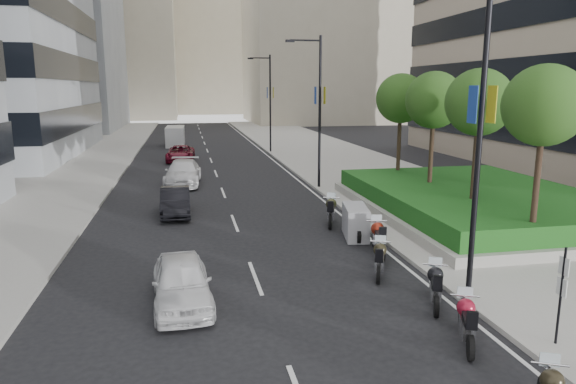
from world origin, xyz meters
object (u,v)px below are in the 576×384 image
object	(u,v)px
car_c	(183,173)
car_d	(181,154)
motorcycle_4	(378,238)
delivery_van	(175,137)
motorcycle_2	(435,286)
car_a	(182,282)
lamp_post_1	(317,105)
lamp_post_2	(269,99)
parking_sign	(561,291)
lamp_post_0	(475,125)
motorcycle_1	(467,321)
motorcycle_3	(379,259)
car_b	(175,202)
motorcycle_5	(355,222)
motorcycle_6	(331,211)

from	to	relation	value
car_c	car_d	size ratio (longest dim) A/B	1.10
motorcycle_4	delivery_van	xyz separation A→B (m)	(-7.90, 38.19, 0.33)
motorcycle_4	car_c	xyz separation A→B (m)	(-7.09, 15.59, 0.15)
motorcycle_4	car_d	distance (m)	27.29
motorcycle_2	car_a	distance (m)	7.15
motorcycle_2	car_c	world-z (taller)	car_c
lamp_post_1	lamp_post_2	size ratio (longest dim) A/B	1.00
lamp_post_2	parking_sign	size ratio (longest dim) A/B	3.60
lamp_post_0	motorcycle_1	size ratio (longest dim) A/B	4.56
parking_sign	motorcycle_3	size ratio (longest dim) A/B	1.28
lamp_post_0	car_d	distance (m)	32.20
car_c	car_b	bearing A→B (deg)	-88.32
motorcycle_3	motorcycle_5	bearing A→B (deg)	14.72
lamp_post_1	motorcycle_5	size ratio (longest dim) A/B	3.95
parking_sign	motorcycle_6	distance (m)	12.15
motorcycle_6	delivery_van	world-z (taller)	delivery_van
motorcycle_2	car_d	distance (m)	31.78
lamp_post_1	delivery_van	xyz separation A→B (m)	(-8.74, 25.74, -4.12)
lamp_post_2	parking_sign	xyz separation A→B (m)	(0.66, -38.00, -3.61)
lamp_post_2	motorcycle_4	distance (m)	30.79
motorcycle_4	car_b	bearing A→B (deg)	55.98
parking_sign	car_b	world-z (taller)	parking_sign
motorcycle_3	car_c	xyz separation A→B (m)	(-6.30, 17.71, 0.21)
motorcycle_1	motorcycle_2	world-z (taller)	motorcycle_2
parking_sign	car_a	bearing A→B (deg)	153.38
parking_sign	car_a	world-z (taller)	parking_sign
lamp_post_1	car_c	distance (m)	9.55
lamp_post_0	motorcycle_1	world-z (taller)	lamp_post_0
lamp_post_2	car_c	distance (m)	17.39
motorcycle_5	motorcycle_6	world-z (taller)	motorcycle_5
car_b	parking_sign	bearing A→B (deg)	-60.05
lamp_post_1	motorcycle_4	world-z (taller)	lamp_post_1
motorcycle_3	car_d	bearing A→B (deg)	35.93
lamp_post_2	car_a	size ratio (longest dim) A/B	2.27
motorcycle_2	delivery_van	world-z (taller)	delivery_van
motorcycle_6	car_b	bearing A→B (deg)	83.36
motorcycle_2	car_a	world-z (taller)	car_a
parking_sign	motorcycle_4	world-z (taller)	parking_sign
motorcycle_3	delivery_van	size ratio (longest dim) A/B	0.40
lamp_post_0	motorcycle_5	world-z (taller)	lamp_post_0
lamp_post_2	motorcycle_1	size ratio (longest dim) A/B	4.56
motorcycle_4	car_d	bearing A→B (deg)	26.87
motorcycle_1	delivery_van	size ratio (longest dim) A/B	0.41
car_a	motorcycle_6	bearing A→B (deg)	46.19
lamp_post_2	motorcycle_1	xyz separation A→B (m)	(-1.26, -37.31, -4.51)
motorcycle_6	car_a	world-z (taller)	car_a
lamp_post_1	parking_sign	distance (m)	20.33
delivery_van	motorcycle_6	bearing A→B (deg)	-76.14
lamp_post_1	lamp_post_2	xyz separation A→B (m)	(0.00, 18.00, 0.00)
parking_sign	delivery_van	size ratio (longest dim) A/B	0.51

